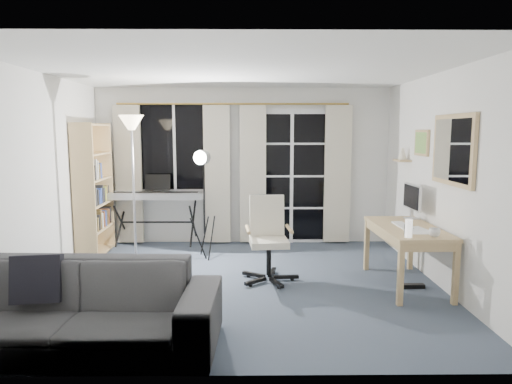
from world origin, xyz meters
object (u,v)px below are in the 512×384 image
bookshelf (91,193)px  office_chair (268,230)px  sofa (72,293)px  mug (435,231)px  torchiere_lamp (132,146)px  desk (407,234)px  keyboard_piano (156,196)px  monitor (412,198)px  studio_light (202,170)px

bookshelf → office_chair: bearing=-25.2°
bookshelf → sofa: bearing=-75.5°
mug → bookshelf: bearing=155.6°
torchiere_lamp → mug: torchiere_lamp is taller
desk → sofa: bearing=-157.0°
sofa → keyboard_piano: bearing=91.6°
keyboard_piano → desk: size_ratio=1.09×
torchiere_lamp → keyboard_piano: 1.27m
monitor → bookshelf: bearing=166.1°
mug → sofa: bearing=-163.6°
bookshelf → monitor: 4.30m
bookshelf → keyboard_piano: (0.83, 0.42, -0.11)m
bookshelf → torchiere_lamp: (0.74, -0.57, 0.68)m
studio_light → desk: (2.41, -1.11, -0.63)m
mug → sofa: size_ratio=0.05×
torchiere_lamp → desk: (3.26, -0.79, -0.97)m
bookshelf → keyboard_piano: 0.93m
torchiere_lamp → studio_light: 0.97m
studio_light → mug: 3.02m
bookshelf → monitor: (4.20, -0.91, 0.06)m
torchiere_lamp → monitor: torchiere_lamp is taller
bookshelf → sofa: 2.97m
studio_light → office_chair: (0.85, -0.84, -0.64)m
keyboard_piano → mug: bearing=-34.2°
torchiere_lamp → office_chair: (1.70, -0.51, -0.98)m
torchiere_lamp → studio_light: torchiere_lamp is taller
studio_light → sofa: bearing=-86.2°
torchiere_lamp → mug: size_ratio=17.38×
bookshelf → studio_light: size_ratio=1.22×
studio_light → monitor: studio_light is taller
mug → torchiere_lamp: bearing=159.0°
office_chair → monitor: 1.80m
office_chair → sofa: bearing=-137.7°
torchiere_lamp → bookshelf: bearing=142.7°
keyboard_piano → mug: keyboard_piano is taller
keyboard_piano → studio_light: bearing=-40.3°
monitor → studio_light: bearing=164.0°
studio_light → office_chair: studio_light is taller
studio_light → desk: studio_light is taller
desk → office_chair: bearing=168.3°
office_chair → sofa: (-1.64, -1.75, -0.13)m
torchiere_lamp → mug: 3.69m
studio_light → mug: bearing=-11.9°
desk → torchiere_lamp: bearing=164.6°
bookshelf → desk: 4.24m
studio_light → sofa: studio_light is taller
torchiere_lamp → keyboard_piano: bearing=85.2°
monitor → mug: size_ratio=4.40×
bookshelf → office_chair: bookshelf is taller
studio_light → sofa: 2.81m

